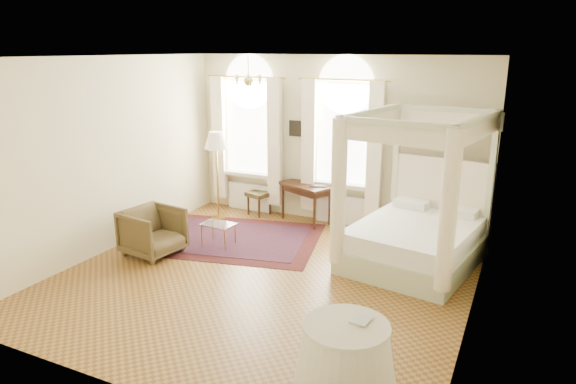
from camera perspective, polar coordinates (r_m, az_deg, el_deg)
name	(u,v)px	position (r m, az deg, el deg)	size (l,w,h in m)	color
ground	(264,277)	(8.05, -2.64, -9.42)	(6.00, 6.00, 0.00)	olive
room_walls	(263,151)	(7.43, -2.83, 4.55)	(6.00, 6.00, 6.00)	beige
window_left	(248,143)	(10.89, -4.47, 5.46)	(1.62, 0.27, 3.29)	white
window_right	(342,151)	(10.03, 6.04, 4.53)	(1.62, 0.27, 3.29)	white
chandelier	(248,80)	(8.79, -4.42, 12.34)	(0.51, 0.45, 0.50)	#B4943C
wall_pictures	(339,129)	(10.09, 5.68, 6.93)	(2.54, 0.03, 0.39)	black
canopy_bed	(414,232)	(8.53, 13.88, -4.31)	(2.22, 2.57, 2.48)	beige
nightstand	(470,231)	(9.66, 19.61, -4.11)	(0.41, 0.37, 0.58)	black
nightstand_lamp	(471,201)	(9.48, 19.70, -0.93)	(0.28, 0.28, 0.41)	#B4943C
writing_desk	(306,190)	(10.30, 2.01, 0.27)	(1.18, 0.91, 0.79)	black
laptop	(318,185)	(10.14, 3.34, 0.74)	(0.33, 0.21, 0.03)	black
stool	(259,196)	(10.83, -3.24, -0.41)	(0.54, 0.54, 0.50)	#40351B
armchair	(153,232)	(9.04, -14.78, -4.30)	(0.86, 0.89, 0.81)	#4D3C21
coffee_table	(218,226)	(9.26, -7.77, -3.73)	(0.60, 0.43, 0.39)	white
floor_lamp	(216,145)	(10.40, -8.00, 5.20)	(0.47, 0.47, 1.81)	#B4943C
oriental_rug	(232,238)	(9.63, -6.30, -5.12)	(3.60, 2.91, 0.01)	#441210
side_table	(345,358)	(5.54, 6.40, -17.81)	(1.09, 1.09, 0.74)	beige
book	(353,317)	(5.46, 7.23, -13.63)	(0.18, 0.25, 0.02)	black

